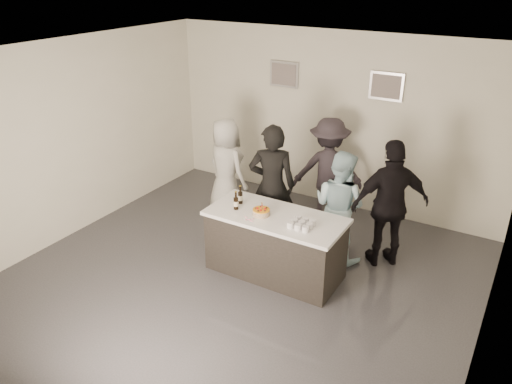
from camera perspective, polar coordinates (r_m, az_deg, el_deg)
floor at (r=6.90m, az=-2.15°, el=-10.22°), size 6.00×6.00×0.00m
ceiling at (r=5.74m, az=-2.64°, el=15.15°), size 6.00×6.00×0.00m
wall_back at (r=8.68m, az=8.54°, el=8.06°), size 6.00×0.04×3.00m
wall_front at (r=4.32m, az=-25.09°, el=-12.59°), size 6.00×0.04×3.00m
wall_left at (r=8.10m, az=-20.57°, el=5.52°), size 0.04×6.00×3.00m
wall_right at (r=5.33m, az=25.98°, el=-5.42°), size 0.04×6.00×3.00m
picture_left at (r=8.85m, az=3.25°, el=13.29°), size 0.54×0.04×0.44m
picture_right at (r=8.20m, az=14.68°, el=11.61°), size 0.54×0.04×0.44m
bar_counter at (r=6.85m, az=2.20°, el=-6.02°), size 1.86×0.86×0.90m
cake at (r=6.62m, az=0.60°, el=-2.35°), size 0.23×0.23×0.07m
beer_bottle_a at (r=6.90m, az=-1.80°, el=-0.32°), size 0.07×0.07×0.26m
beer_bottle_b at (r=6.74m, az=-2.31°, el=-0.98°), size 0.07×0.07×0.26m
tumbler_cluster at (r=6.37m, az=5.26°, el=-3.62°), size 0.30×0.30×0.08m
candles at (r=6.52m, az=-0.83°, el=-3.17°), size 0.24×0.08×0.01m
person_main_black at (r=7.38m, az=1.83°, el=0.69°), size 0.82×0.70×1.90m
person_main_blue at (r=7.16m, az=9.49°, el=-1.56°), size 0.91×0.77×1.64m
person_guest_left at (r=8.33m, az=-3.41°, el=2.78°), size 0.95×0.77×1.69m
person_guest_right at (r=7.10m, az=15.10°, el=-1.37°), size 1.14×1.03×1.86m
person_guest_back at (r=8.22m, az=8.24°, el=2.50°), size 1.30×1.04×1.75m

